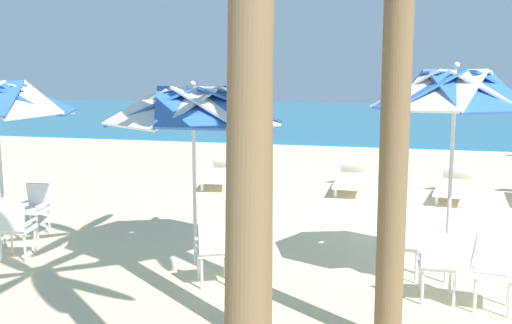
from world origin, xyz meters
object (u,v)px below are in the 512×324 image
Objects in this scene: plastic_chair_5 at (35,206)px; plastic_chair_2 at (403,242)px; sun_lounger_2 at (350,179)px; sun_lounger_3 at (219,174)px; plastic_chair_0 at (438,262)px; sun_lounger_1 at (453,186)px; plastic_chair_3 at (214,248)px; beach_umbrella_1 at (193,107)px; plastic_chair_4 at (15,226)px; beach_umbrella_0 at (455,93)px; plastic_chair_1 at (487,267)px.

plastic_chair_2 is at bearing -5.16° from plastic_chair_5.
sun_lounger_2 is 0.97× the size of sun_lounger_3.
plastic_chair_5 is (-5.97, 0.54, 0.00)m from plastic_chair_2.
sun_lounger_1 is at bearing 84.30° from plastic_chair_0.
sun_lounger_1 is (3.32, 6.27, -0.22)m from plastic_chair_3.
beach_umbrella_1 is at bearing 170.68° from plastic_chair_0.
plastic_chair_5 reaches higher than sun_lounger_2.
plastic_chair_0 is 1.00× the size of plastic_chair_5.
plastic_chair_4 is at bearing 176.10° from plastic_chair_3.
sun_lounger_1 is at bearing 62.13° from plastic_chair_3.
beach_umbrella_0 is 2.07m from plastic_chair_0.
plastic_chair_0 is 2.71m from plastic_chair_3.
beach_umbrella_1 reaches higher than sun_lounger_2.
sun_lounger_1 is 5.47m from sun_lounger_3.
plastic_chair_2 is 3.33m from beach_umbrella_1.
plastic_chair_5 is (-6.38, 1.24, 0.00)m from plastic_chair_0.
sun_lounger_1 is (6.44, 6.06, -0.22)m from plastic_chair_4.
beach_umbrella_0 is at bearing 2.78° from beach_umbrella_1.
plastic_chair_5 is 0.39× the size of sun_lounger_3.
plastic_chair_4 is at bearing 179.56° from plastic_chair_0.
plastic_chair_2 is at bearing -100.59° from sun_lounger_1.
plastic_chair_5 reaches higher than sun_lounger_3.
sun_lounger_1 is at bearing 89.20° from plastic_chair_1.
plastic_chair_3 is at bearing -99.12° from sun_lounger_2.
beach_umbrella_0 reaches higher than plastic_chair_0.
plastic_chair_0 is at bearing -95.70° from sun_lounger_1.
plastic_chair_0 and plastic_chair_5 have the same top height.
plastic_chair_1 is at bearing -90.80° from sun_lounger_1.
sun_lounger_3 is (-4.99, 5.57, -2.16)m from beach_umbrella_0.
plastic_chair_1 is 6.79m from sun_lounger_2.
plastic_chair_4 is 0.39× the size of sun_lounger_1.
plastic_chair_3 is (-2.85, -0.86, -1.94)m from beach_umbrella_0.
plastic_chair_1 is 0.40× the size of sun_lounger_2.
sun_lounger_3 is at bearing 105.75° from beach_umbrella_1.
plastic_chair_3 is 1.00× the size of plastic_chair_5.
plastic_chair_3 and plastic_chair_4 have the same top height.
sun_lounger_2 is at bearing 102.44° from plastic_chair_2.
plastic_chair_5 is at bearing 114.46° from plastic_chair_4.
beach_umbrella_0 is at bearing -0.39° from plastic_chair_2.
plastic_chair_0 reaches higher than sun_lounger_2.
plastic_chair_4 is (-6.36, 0.09, 0.00)m from plastic_chair_1.
sun_lounger_3 is (-1.62, 5.73, -1.95)m from beach_umbrella_1.
beach_umbrella_1 is 6.37m from sun_lounger_2.
beach_umbrella_1 is 1.19× the size of sun_lounger_2.
plastic_chair_1 is 0.34× the size of beach_umbrella_1.
beach_umbrella_0 reaches higher than plastic_chair_4.
plastic_chair_1 reaches higher than sun_lounger_2.
plastic_chair_0 is (-0.14, -0.70, -1.94)m from beach_umbrella_0.
plastic_chair_3 is (-2.71, -0.17, 0.00)m from plastic_chair_0.
plastic_chair_3 is 0.39× the size of sun_lounger_1.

